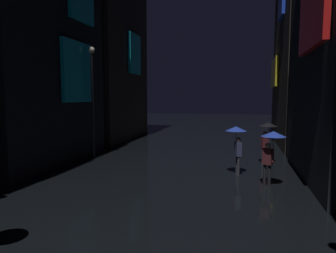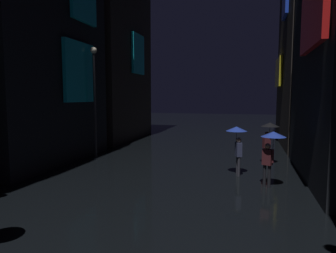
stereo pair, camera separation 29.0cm
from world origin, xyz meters
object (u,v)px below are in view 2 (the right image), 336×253
pedestrian_midstreet_centre_blue (237,137)px  pedestrian_midstreet_left_black (269,132)px  pedestrian_foreground_left_blue (271,143)px  streetlamp_left_far (94,90)px

pedestrian_midstreet_centre_blue → pedestrian_midstreet_left_black: size_ratio=1.00×
pedestrian_foreground_left_blue → streetlamp_left_far: streetlamp_left_far is taller
pedestrian_midstreet_left_black → streetlamp_left_far: 9.51m
pedestrian_midstreet_centre_blue → pedestrian_midstreet_left_black: (1.44, 2.50, 0.00)m
pedestrian_foreground_left_blue → streetlamp_left_far: bearing=159.4°
pedestrian_foreground_left_blue → streetlamp_left_far: (-9.12, 3.43, 2.09)m
pedestrian_midstreet_centre_blue → streetlamp_left_far: streetlamp_left_far is taller
pedestrian_midstreet_centre_blue → pedestrian_foreground_left_blue: bearing=-49.1°
pedestrian_foreground_left_blue → pedestrian_midstreet_left_black: bearing=87.9°
pedestrian_midstreet_left_black → pedestrian_midstreet_centre_blue: bearing=-120.0°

